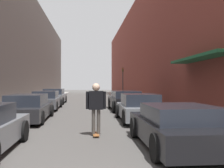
{
  "coord_description": "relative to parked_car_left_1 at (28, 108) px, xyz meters",
  "views": [
    {
      "loc": [
        0.23,
        -1.01,
        1.73
      ],
      "look_at": [
        1.6,
        12.92,
        1.77
      ],
      "focal_mm": 40.0,
      "sensor_mm": 36.0,
      "label": 1
    }
  ],
  "objects": [
    {
      "name": "parked_car_left_1",
      "position": [
        0.0,
        0.0,
        0.0
      ],
      "size": [
        1.92,
        4.79,
        1.27
      ],
      "color": "#232326",
      "rests_on": "ground"
    },
    {
      "name": "parked_car_left_2",
      "position": [
        -0.04,
        5.53,
        0.01
      ],
      "size": [
        1.85,
        4.57,
        1.29
      ],
      "color": "#515459",
      "rests_on": "ground"
    },
    {
      "name": "parked_car_right_1",
      "position": [
        5.26,
        -0.67,
        0.02
      ],
      "size": [
        1.9,
        4.06,
        1.3
      ],
      "color": "gray",
      "rests_on": "ground"
    },
    {
      "name": "building_row_left",
      "position": [
        -4.92,
        15.7,
        5.1
      ],
      "size": [
        4.9,
        53.96,
        11.41
      ],
      "color": "#564C47",
      "rests_on": "ground"
    },
    {
      "name": "skateboarder",
      "position": [
        3.12,
        -3.87,
        0.49
      ],
      "size": [
        0.68,
        0.78,
        1.78
      ],
      "color": "brown",
      "rests_on": "ground"
    },
    {
      "name": "traffic_light",
      "position": [
        6.88,
        16.19,
        1.71
      ],
      "size": [
        0.16,
        0.22,
        3.55
      ],
      "color": "#2D2D2D",
      "rests_on": "curb_strip_right"
    },
    {
      "name": "building_row_right",
      "position": [
        10.12,
        15.7,
        4.99
      ],
      "size": [
        4.9,
        53.96,
        11.19
      ],
      "color": "brown",
      "rests_on": "ground"
    },
    {
      "name": "curb_strip_right",
      "position": [
        7.22,
        15.7,
        -0.55
      ],
      "size": [
        1.8,
        53.96,
        0.12
      ],
      "color": "#A3A099",
      "rests_on": "ground"
    },
    {
      "name": "parked_car_left_3",
      "position": [
        -0.18,
        10.75,
        0.05
      ],
      "size": [
        1.97,
        4.39,
        1.36
      ],
      "color": "gray",
      "rests_on": "ground"
    },
    {
      "name": "parked_car_right_0",
      "position": [
        5.3,
        -5.62,
        -0.03
      ],
      "size": [
        2.08,
        4.29,
        1.17
      ],
      "color": "black",
      "rests_on": "ground"
    },
    {
      "name": "ground",
      "position": [
        2.6,
        10.31,
        -0.61
      ],
      "size": [
        118.7,
        118.7,
        0.0
      ],
      "primitive_type": "plane",
      "color": "#4C4947"
    },
    {
      "name": "parked_car_right_2",
      "position": [
        5.35,
        4.41,
        0.04
      ],
      "size": [
        2.0,
        4.82,
        1.31
      ],
      "color": "black",
      "rests_on": "ground"
    },
    {
      "name": "curb_strip_left",
      "position": [
        -2.02,
        15.7,
        -0.55
      ],
      "size": [
        1.8,
        53.96,
        0.12
      ],
      "color": "#A3A099",
      "rests_on": "ground"
    }
  ]
}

